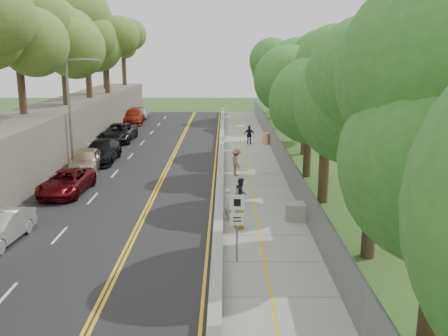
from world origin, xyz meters
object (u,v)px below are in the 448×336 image
at_px(streetlight, 72,105).
at_px(painter_0, 239,212).
at_px(car_2, 66,182).
at_px(person_far, 249,135).
at_px(construction_barrel, 266,139).
at_px(concrete_block, 298,211).
at_px(signpost, 237,218).

xyz_separation_m(streetlight, painter_0, (11.70, -13.00, -3.78)).
relative_size(car_2, person_far, 2.91).
relative_size(streetlight, construction_barrel, 7.85).
height_order(streetlight, concrete_block, streetlight).
height_order(streetlight, signpost, streetlight).
xyz_separation_m(car_2, painter_0, (10.24, -6.00, 0.11)).
distance_m(streetlight, painter_0, 17.89).
height_order(concrete_block, painter_0, painter_0).
bearing_deg(person_far, car_2, 60.80).
bearing_deg(construction_barrel, person_far, -177.78).
xyz_separation_m(car_2, person_far, (11.80, 16.23, 0.18)).
height_order(car_2, painter_0, painter_0).
xyz_separation_m(construction_barrel, concrete_block, (0.00, -21.02, -0.08)).
xyz_separation_m(signpost, construction_barrel, (3.25, 26.31, -1.40)).
bearing_deg(concrete_block, signpost, -121.58).
relative_size(construction_barrel, concrete_block, 0.79).
distance_m(signpost, car_2, 14.24).
bearing_deg(concrete_block, painter_0, -157.46).
height_order(construction_barrel, car_2, car_2).
height_order(construction_barrel, concrete_block, construction_barrel).
xyz_separation_m(construction_barrel, painter_0, (-3.06, -22.29, 0.30)).
bearing_deg(concrete_block, person_far, 94.09).
xyz_separation_m(streetlight, signpost, (11.51, -17.02, -2.68)).
bearing_deg(construction_barrel, concrete_block, -90.00).
bearing_deg(streetlight, signpost, -55.92).
distance_m(streetlight, car_2, 8.14).
xyz_separation_m(signpost, concrete_block, (3.25, 5.29, -1.48)).
bearing_deg(person_far, concrete_block, 100.92).
relative_size(signpost, construction_barrel, 3.04).
bearing_deg(painter_0, person_far, -15.35).
bearing_deg(concrete_block, streetlight, 141.53).
relative_size(construction_barrel, car_2, 0.20).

